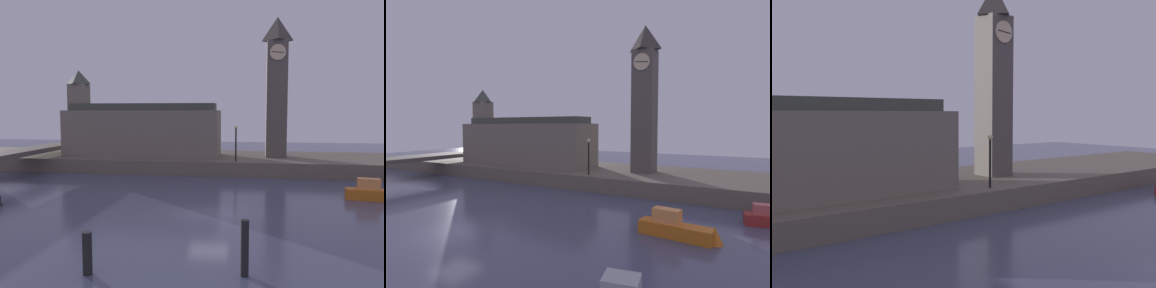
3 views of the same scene
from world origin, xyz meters
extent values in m
plane|color=#474C66|center=(0.00, 0.00, 0.00)|extent=(120.00, 120.00, 0.00)
cube|color=#6B6051|center=(0.00, 20.00, 0.75)|extent=(70.00, 12.00, 1.50)
cube|color=#5B544C|center=(5.41, 19.75, 7.93)|extent=(2.24, 2.24, 12.85)
cylinder|color=beige|center=(5.41, 18.57, 12.97)|extent=(1.70, 0.12, 1.70)
cube|color=black|center=(5.41, 18.50, 12.97)|extent=(1.36, 0.04, 0.20)
pyramid|color=#403A35|center=(5.41, 19.75, 15.66)|extent=(2.46, 2.46, 2.61)
cube|color=slate|center=(-9.72, 18.82, 4.11)|extent=(17.63, 5.51, 5.22)
cube|color=slate|center=(-17.54, 18.82, 5.65)|extent=(1.99, 1.99, 8.30)
pyramid|color=#474C42|center=(-17.54, 18.82, 10.63)|extent=(2.19, 2.19, 1.65)
cube|color=#42473D|center=(-9.72, 18.82, 7.12)|extent=(16.75, 3.31, 0.80)
cylinder|color=black|center=(1.13, 15.20, 3.14)|extent=(0.16, 0.16, 3.29)
sphere|color=#F2E099|center=(1.13, 15.20, 4.97)|extent=(0.36, 0.36, 0.36)
cylinder|color=black|center=(-3.81, -9.95, 0.87)|extent=(0.39, 0.39, 1.75)
cylinder|color=black|center=(2.46, -9.14, 1.14)|extent=(0.34, 0.34, 2.29)
cube|color=orange|center=(11.87, 5.64, 0.40)|extent=(4.28, 1.55, 0.79)
cube|color=#FF9947|center=(11.37, 5.64, 1.20)|extent=(1.63, 0.94, 0.82)
camera|label=1|loc=(2.64, -24.08, 6.55)|focal=35.75mm
camera|label=2|loc=(15.76, -12.42, 6.44)|focal=29.07mm
camera|label=3|loc=(-18.21, -7.16, 6.56)|focal=40.81mm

